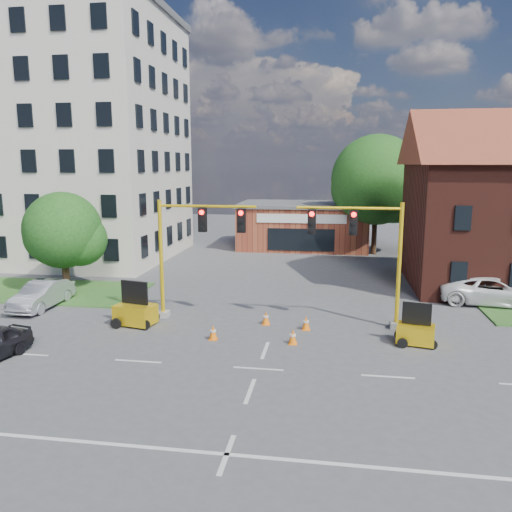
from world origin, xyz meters
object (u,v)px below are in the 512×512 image
object	(u,v)px
signal_mast_east	(365,249)
trailer_west	(135,312)
trailer_east	(416,332)
signal_mast_west	(192,245)
pickup_white	(494,291)

from	to	relation	value
signal_mast_east	trailer_west	world-z (taller)	signal_mast_east
trailer_west	trailer_east	xyz separation A→B (m)	(13.48, -0.69, -0.10)
signal_mast_west	trailer_west	distance (m)	4.40
trailer_east	pickup_white	world-z (taller)	trailer_east
trailer_west	signal_mast_east	bearing A→B (deg)	20.21
signal_mast_east	trailer_east	xyz separation A→B (m)	(2.22, -2.22, -3.34)
signal_mast_west	trailer_east	bearing A→B (deg)	-11.51
signal_mast_west	pickup_white	distance (m)	17.46
signal_mast_east	pickup_white	world-z (taller)	signal_mast_east
signal_mast_east	trailer_east	size ratio (longest dim) A/B	3.37
trailer_east	pickup_white	distance (m)	9.19
signal_mast_east	trailer_west	distance (m)	11.82
pickup_white	trailer_east	bearing A→B (deg)	153.10
trailer_east	pickup_white	xyz separation A→B (m)	(5.45, 7.39, 0.24)
signal_mast_east	trailer_west	xyz separation A→B (m)	(-11.26, -1.54, -3.24)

